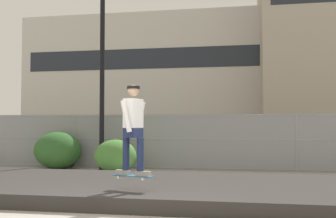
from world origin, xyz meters
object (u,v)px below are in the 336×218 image
object	(u,v)px
street_lamp	(102,34)
skater	(133,124)
parked_car_near	(83,141)
shrub_center	(115,156)
parked_car_mid	(229,142)
skateboard	(133,176)
shrub_left	(58,150)

from	to	relation	value
street_lamp	skater	bearing A→B (deg)	-64.74
parked_car_near	shrub_center	distance (m)	4.33
parked_car_mid	street_lamp	bearing A→B (deg)	-144.62
skateboard	parked_car_mid	distance (m)	8.51
skater	street_lamp	bearing A→B (deg)	115.26
street_lamp	parked_car_mid	size ratio (longest dim) A/B	1.66
street_lamp	parked_car_mid	xyz separation A→B (m)	(4.11, 2.92, -3.71)
parked_car_near	shrub_left	size ratio (longest dim) A/B	2.76
skateboard	skater	bearing A→B (deg)	0.00
skateboard	parked_car_near	world-z (taller)	parked_car_near
skater	shrub_left	world-z (taller)	skater
skateboard	street_lamp	world-z (taller)	street_lamp
parked_car_near	skateboard	bearing A→B (deg)	-62.17
parked_car_near	shrub_left	world-z (taller)	parked_car_near
skater	parked_car_mid	size ratio (longest dim) A/B	0.38
skater	parked_car_near	bearing A→B (deg)	117.83
shrub_left	skateboard	bearing A→B (deg)	-52.84
skater	shrub_left	size ratio (longest dim) A/B	1.03
street_lamp	parked_car_mid	world-z (taller)	street_lamp
parked_car_near	skater	bearing A→B (deg)	-62.17
parked_car_near	shrub_center	world-z (taller)	parked_car_near
skateboard	street_lamp	bearing A→B (deg)	115.26
shrub_left	parked_car_near	bearing A→B (deg)	95.29
skater	shrub_center	distance (m)	5.31
parked_car_near	shrub_center	bearing A→B (deg)	-54.37
street_lamp	parked_car_mid	distance (m)	6.26
skateboard	shrub_left	xyz separation A→B (m)	(-4.15, 5.47, 0.08)
skateboard	parked_car_near	xyz separation A→B (m)	(-4.42, 8.37, 0.29)
skateboard	shrub_center	size ratio (longest dim) A/B	0.62
parked_car_mid	shrub_center	size ratio (longest dim) A/B	3.34
street_lamp	shrub_left	world-z (taller)	street_lamp
shrub_center	skater	bearing A→B (deg)	-68.63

